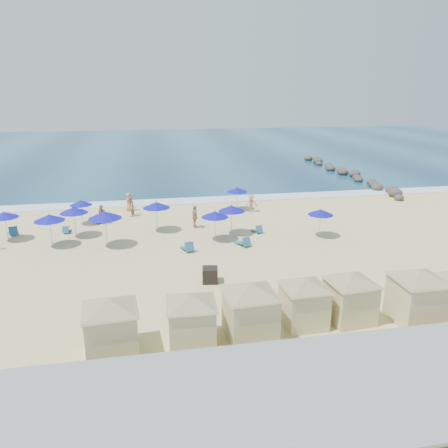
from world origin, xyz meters
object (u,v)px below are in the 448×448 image
(cabana_1, at_px, (191,313))
(umbrella_6, at_px, (156,205))
(umbrella_1, at_px, (4,215))
(umbrella_2, at_px, (74,210))
(umbrella_10, at_px, (321,212))
(beachgoer_3, at_px, (251,203))
(umbrella_3, at_px, (49,218))
(umbrella_4, at_px, (81,203))
(cabana_5, at_px, (419,289))
(umbrella_5, at_px, (105,215))
(beachgoer_1, at_px, (102,215))
(beachgoer_2, at_px, (195,217))
(beachgoer_4, at_px, (129,202))
(cabana_0, at_px, (110,319))
(umbrella_7, at_px, (215,214))
(umbrella_9, at_px, (232,208))
(trash_bin, at_px, (210,275))
(rock_jetty, at_px, (347,173))
(umbrella_8, at_px, (237,190))
(cabana_3, at_px, (304,295))
(cabana_2, at_px, (250,303))
(beachgoer_5, at_px, (131,207))
(cabana_4, at_px, (351,291))

(cabana_1, xyz_separation_m, umbrella_6, (-0.85, 16.32, 0.60))
(umbrella_1, relative_size, umbrella_2, 0.95)
(umbrella_10, relative_size, beachgoer_3, 1.40)
(umbrella_3, height_order, umbrella_4, umbrella_3)
(cabana_5, xyz_separation_m, umbrella_5, (-15.28, 13.42, 0.64))
(cabana_5, xyz_separation_m, umbrella_10, (0.34, 12.67, 0.24))
(umbrella_6, xyz_separation_m, umbrella_10, (11.99, -3.60, -0.20))
(beachgoer_1, bearing_deg, beachgoer_2, -24.44)
(umbrella_6, relative_size, beachgoer_1, 1.51)
(umbrella_2, xyz_separation_m, umbrella_6, (6.10, 0.23, 0.04))
(umbrella_5, distance_m, beachgoer_4, 9.61)
(beachgoer_1, distance_m, beachgoer_2, 7.75)
(cabana_0, bearing_deg, umbrella_7, 63.78)
(umbrella_9, height_order, beachgoer_2, umbrella_9)
(trash_bin, xyz_separation_m, cabana_1, (-1.77, -6.25, 1.10))
(rock_jetty, distance_m, umbrella_6, 30.97)
(cabana_1, height_order, umbrella_3, cabana_1)
(cabana_1, height_order, beachgoer_2, cabana_1)
(umbrella_2, bearing_deg, umbrella_8, 21.22)
(cabana_0, xyz_separation_m, umbrella_3, (-4.96, 14.24, 0.51))
(cabana_5, bearing_deg, umbrella_1, 144.57)
(cabana_3, height_order, beachgoer_1, cabana_3)
(umbrella_2, height_order, beachgoer_2, umbrella_2)
(umbrella_3, xyz_separation_m, beachgoer_2, (10.49, 2.51, -1.21))
(cabana_0, height_order, cabana_2, cabana_2)
(umbrella_7, bearing_deg, rock_jetty, 45.97)
(beachgoer_4, bearing_deg, umbrella_5, -156.14)
(cabana_0, relative_size, umbrella_7, 1.95)
(umbrella_4, distance_m, umbrella_7, 11.74)
(cabana_0, bearing_deg, beachgoer_2, 71.74)
(rock_jetty, relative_size, beachgoer_3, 16.77)
(umbrella_7, xyz_separation_m, beachgoer_5, (-6.21, 7.69, -1.15))
(cabana_1, distance_m, umbrella_8, 22.38)
(umbrella_1, relative_size, umbrella_7, 0.99)
(rock_jetty, distance_m, umbrella_8, 21.96)
(cabana_0, xyz_separation_m, beachgoer_2, (5.53, 16.75, -0.70))
(rock_jetty, relative_size, trash_bin, 30.55)
(beachgoer_2, bearing_deg, rock_jetty, -61.98)
(trash_bin, xyz_separation_m, umbrella_4, (-8.63, 13.07, 1.39))
(umbrella_3, xyz_separation_m, beachgoer_4, (5.19, 8.70, -1.29))
(cabana_0, bearing_deg, umbrella_4, 100.21)
(umbrella_3, xyz_separation_m, umbrella_5, (3.83, -0.70, 0.20))
(beachgoer_3, height_order, beachgoer_5, beachgoer_5)
(umbrella_2, distance_m, umbrella_7, 10.56)
(umbrella_2, xyz_separation_m, beachgoer_4, (3.81, 6.77, -1.25))
(cabana_0, height_order, cabana_4, cabana_0)
(umbrella_3, relative_size, beachgoer_3, 1.55)
(umbrella_5, bearing_deg, cabana_1, -71.54)
(cabana_3, distance_m, umbrella_7, 12.77)
(umbrella_7, xyz_separation_m, beachgoer_4, (-6.38, 9.53, -1.17))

